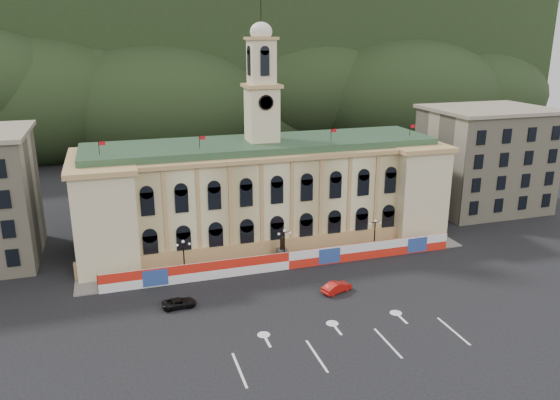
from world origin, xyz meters
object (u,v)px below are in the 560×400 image
object	(u,v)px
lamp_center	(284,243)
black_suv	(179,303)
red_sedan	(337,287)
statue	(282,253)

from	to	relation	value
lamp_center	black_suv	size ratio (longest dim) A/B	1.25
red_sedan	statue	bearing A→B (deg)	-2.50
lamp_center	red_sedan	distance (m)	11.31
lamp_center	red_sedan	xyz separation A→B (m)	(3.54, -10.48, -2.40)
red_sedan	black_suv	distance (m)	19.48
statue	red_sedan	xyz separation A→B (m)	(3.54, -11.48, -0.51)
statue	lamp_center	size ratio (longest dim) A/B	0.72
statue	lamp_center	distance (m)	2.14
statue	red_sedan	world-z (taller)	statue
statue	lamp_center	xyz separation A→B (m)	(0.00, -1.00, 1.89)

